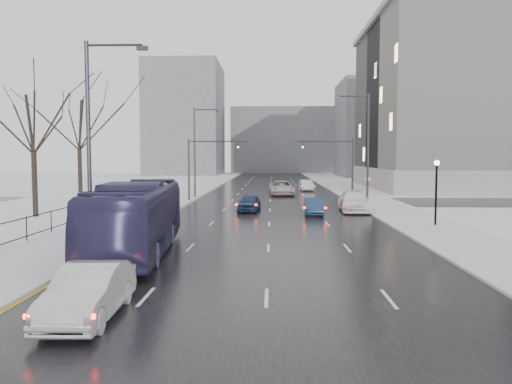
# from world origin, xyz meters

# --- Properties ---
(road) EXTENTS (16.00, 150.00, 0.04)m
(road) POSITION_xyz_m (0.00, 60.00, 0.02)
(road) COLOR black
(road) RESTS_ON ground
(cross_road) EXTENTS (130.00, 10.00, 0.04)m
(cross_road) POSITION_xyz_m (0.00, 48.00, 0.02)
(cross_road) COLOR black
(cross_road) RESTS_ON ground
(sidewalk_left) EXTENTS (5.00, 150.00, 0.16)m
(sidewalk_left) POSITION_xyz_m (-10.50, 60.00, 0.08)
(sidewalk_left) COLOR silver
(sidewalk_left) RESTS_ON ground
(sidewalk_right) EXTENTS (5.00, 150.00, 0.16)m
(sidewalk_right) POSITION_xyz_m (10.50, 60.00, 0.08)
(sidewalk_right) COLOR silver
(sidewalk_right) RESTS_ON ground
(park_strip) EXTENTS (14.00, 150.00, 0.12)m
(park_strip) POSITION_xyz_m (-20.00, 60.00, 0.06)
(park_strip) COLOR white
(park_strip) RESTS_ON ground
(tree_park_d) EXTENTS (8.75, 8.75, 12.50)m
(tree_park_d) POSITION_xyz_m (-17.80, 34.00, 0.00)
(tree_park_d) COLOR black
(tree_park_d) RESTS_ON ground
(tree_park_e) EXTENTS (9.45, 9.45, 13.50)m
(tree_park_e) POSITION_xyz_m (-18.20, 44.00, 0.00)
(tree_park_e) COLOR black
(tree_park_e) RESTS_ON ground
(iron_fence) EXTENTS (0.06, 70.00, 1.30)m
(iron_fence) POSITION_xyz_m (-13.00, 30.00, 0.91)
(iron_fence) COLOR black
(iron_fence) RESTS_ON sidewalk_left
(streetlight_r_mid) EXTENTS (2.95, 0.25, 10.00)m
(streetlight_r_mid) POSITION_xyz_m (8.17, 40.00, 5.62)
(streetlight_r_mid) COLOR #2D2D33
(streetlight_r_mid) RESTS_ON ground
(streetlight_l_near) EXTENTS (2.95, 0.25, 10.00)m
(streetlight_l_near) POSITION_xyz_m (-8.17, 20.00, 5.62)
(streetlight_l_near) COLOR #2D2D33
(streetlight_l_near) RESTS_ON ground
(streetlight_l_far) EXTENTS (2.95, 0.25, 10.00)m
(streetlight_l_far) POSITION_xyz_m (-8.17, 52.00, 5.62)
(streetlight_l_far) COLOR #2D2D33
(streetlight_l_far) RESTS_ON ground
(lamppost_r_mid) EXTENTS (0.36, 0.36, 4.28)m
(lamppost_r_mid) POSITION_xyz_m (11.00, 30.00, 2.94)
(lamppost_r_mid) COLOR black
(lamppost_r_mid) RESTS_ON sidewalk_right
(mast_signal_right) EXTENTS (6.10, 0.33, 6.50)m
(mast_signal_right) POSITION_xyz_m (7.33, 48.00, 4.11)
(mast_signal_right) COLOR #2D2D33
(mast_signal_right) RESTS_ON ground
(mast_signal_left) EXTENTS (6.10, 0.33, 6.50)m
(mast_signal_left) POSITION_xyz_m (-7.33, 48.00, 4.11)
(mast_signal_left) COLOR #2D2D33
(mast_signal_left) RESTS_ON ground
(no_uturn_sign) EXTENTS (0.60, 0.06, 2.70)m
(no_uturn_sign) POSITION_xyz_m (9.20, 44.00, 2.30)
(no_uturn_sign) COLOR #2D2D33
(no_uturn_sign) RESTS_ON sidewalk_right
(civic_building) EXTENTS (41.00, 31.00, 24.80)m
(civic_building) POSITION_xyz_m (35.00, 72.00, 11.21)
(civic_building) COLOR gray
(civic_building) RESTS_ON ground
(bldg_far_right) EXTENTS (24.00, 20.00, 22.00)m
(bldg_far_right) POSITION_xyz_m (28.00, 115.00, 11.00)
(bldg_far_right) COLOR slate
(bldg_far_right) RESTS_ON ground
(bldg_far_left) EXTENTS (18.00, 22.00, 28.00)m
(bldg_far_left) POSITION_xyz_m (-22.00, 125.00, 14.00)
(bldg_far_left) COLOR slate
(bldg_far_left) RESTS_ON ground
(bldg_far_center) EXTENTS (30.00, 18.00, 18.00)m
(bldg_far_center) POSITION_xyz_m (4.00, 140.00, 9.00)
(bldg_far_center) COLOR slate
(bldg_far_center) RESTS_ON ground
(sedan_left_near) EXTENTS (1.76, 4.69, 1.53)m
(sedan_left_near) POSITION_xyz_m (-5.08, 10.78, 0.81)
(sedan_left_near) COLOR silver
(sedan_left_near) RESTS_ON road
(bus) EXTENTS (3.97, 12.57, 3.44)m
(bus) POSITION_xyz_m (-6.28, 20.38, 1.76)
(bus) COLOR #2F2B53
(bus) RESTS_ON road
(sedan_center_near) EXTENTS (2.03, 4.37, 1.45)m
(sedan_center_near) POSITION_xyz_m (-1.74, 38.77, 0.76)
(sedan_center_near) COLOR navy
(sedan_center_near) RESTS_ON road
(sedan_right_near) EXTENTS (1.57, 4.13, 1.34)m
(sedan_right_near) POSITION_xyz_m (3.50, 36.37, 0.71)
(sedan_right_near) COLOR navy
(sedan_right_near) RESTS_ON road
(sedan_right_cross) EXTENTS (3.19, 6.30, 1.71)m
(sedan_right_cross) POSITION_xyz_m (1.34, 56.45, 0.89)
(sedan_right_cross) COLOR #B1B2B5
(sedan_right_cross) RESTS_ON road
(sedan_right_far) EXTENTS (2.58, 5.92, 1.69)m
(sedan_right_far) POSITION_xyz_m (7.08, 38.85, 0.89)
(sedan_right_far) COLOR white
(sedan_right_far) RESTS_ON road
(sedan_right_distant) EXTENTS (1.82, 4.52, 1.46)m
(sedan_right_distant) POSITION_xyz_m (4.80, 63.97, 0.77)
(sedan_right_distant) COLOR silver
(sedan_right_distant) RESTS_ON road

